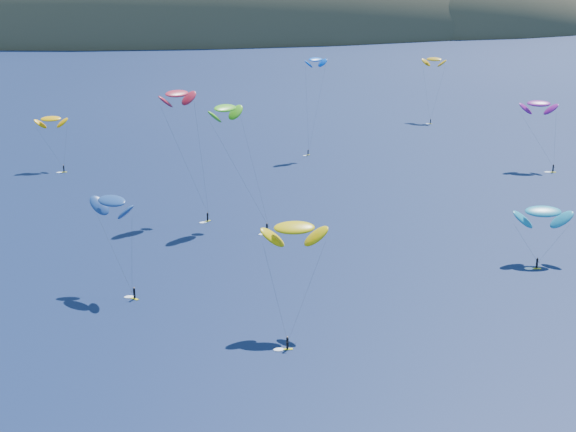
# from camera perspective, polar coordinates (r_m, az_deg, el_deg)

# --- Properties ---
(island) EXTENTS (730.00, 300.00, 210.00)m
(island) POSITION_cam_1_polar(r_m,az_deg,el_deg) (623.99, -4.35, 12.40)
(island) COLOR #3D3526
(island) RESTS_ON ground
(kitesurfer_1) EXTENTS (8.15, 8.28, 15.14)m
(kitesurfer_1) POSITION_cam_1_polar(r_m,az_deg,el_deg) (218.13, -16.51, 6.64)
(kitesurfer_1) COLOR yellow
(kitesurfer_1) RESTS_ON ground
(kitesurfer_2) EXTENTS (9.87, 12.09, 17.93)m
(kitesurfer_2) POSITION_cam_1_polar(r_m,az_deg,el_deg) (119.56, 0.45, -0.85)
(kitesurfer_2) COLOR yellow
(kitesurfer_2) RESTS_ON ground
(kitesurfer_3) EXTENTS (12.31, 15.78, 26.28)m
(kitesurfer_3) POSITION_cam_1_polar(r_m,az_deg,el_deg) (166.00, -4.49, 7.63)
(kitesurfer_3) COLOR yellow
(kitesurfer_3) RESTS_ON ground
(kitesurfer_4) EXTENTS (7.54, 6.65, 27.91)m
(kitesurfer_4) POSITION_cam_1_polar(r_m,az_deg,el_deg) (223.58, 1.98, 11.04)
(kitesurfer_4) COLOR yellow
(kitesurfer_4) RESTS_ON ground
(kitesurfer_5) EXTENTS (10.98, 8.45, 12.06)m
(kitesurfer_5) POSITION_cam_1_polar(r_m,az_deg,el_deg) (153.76, 17.69, 0.31)
(kitesurfer_5) COLOR yellow
(kitesurfer_5) RESTS_ON ground
(kitesurfer_6) EXTENTS (10.15, 11.50, 19.17)m
(kitesurfer_6) POSITION_cam_1_polar(r_m,az_deg,el_deg) (220.25, 17.41, 7.63)
(kitesurfer_6) COLOR yellow
(kitesurfer_6) RESTS_ON ground
(kitesurfer_9) EXTENTS (10.47, 12.54, 28.44)m
(kitesurfer_9) POSITION_cam_1_polar(r_m,az_deg,el_deg) (171.32, -7.89, 8.60)
(kitesurfer_9) COLOR yellow
(kitesurfer_9) RESTS_ON ground
(kitesurfer_10) EXTENTS (9.36, 12.00, 17.64)m
(kitesurfer_10) POSITION_cam_1_polar(r_m,az_deg,el_deg) (136.08, -12.42, 1.05)
(kitesurfer_10) COLOR yellow
(kitesurfer_10) RESTS_ON ground
(kitesurfer_11) EXTENTS (8.55, 13.68, 22.05)m
(kitesurfer_11) POSITION_cam_1_polar(r_m,az_deg,el_deg) (276.27, 10.35, 10.90)
(kitesurfer_11) COLOR yellow
(kitesurfer_11) RESTS_ON ground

